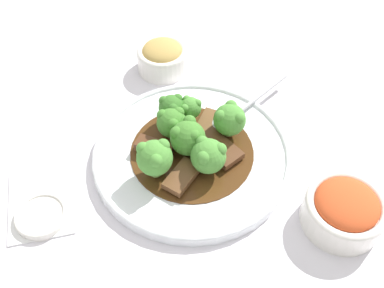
{
  "coord_description": "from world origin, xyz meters",
  "views": [
    {
      "loc": [
        0.43,
        -0.09,
        0.56
      ],
      "look_at": [
        0.0,
        0.0,
        0.03
      ],
      "focal_mm": 42.0,
      "sensor_mm": 36.0,
      "label": 1
    }
  ],
  "objects_px": {
    "beef_strip_2": "(154,147)",
    "broccoli_floret_6": "(172,107)",
    "beef_strip_1": "(207,127)",
    "broccoli_floret_3": "(155,157)",
    "main_plate": "(192,154)",
    "broccoli_floret_1": "(230,119)",
    "side_bowl_kimchi": "(344,210)",
    "beef_strip_0": "(219,148)",
    "sauce_dish": "(41,216)",
    "broccoli_floret_4": "(187,136)",
    "beef_strip_3": "(182,177)",
    "side_bowl_appetizer": "(162,57)",
    "broccoli_floret_0": "(172,122)",
    "broccoli_floret_5": "(190,108)",
    "serving_spoon": "(232,116)",
    "broccoli_floret_2": "(208,155)"
  },
  "relations": [
    {
      "from": "beef_strip_0",
      "to": "broccoli_floret_2",
      "type": "bearing_deg",
      "value": -38.42
    },
    {
      "from": "serving_spoon",
      "to": "broccoli_floret_4",
      "type": "bearing_deg",
      "value": -60.11
    },
    {
      "from": "beef_strip_0",
      "to": "beef_strip_2",
      "type": "xyz_separation_m",
      "value": [
        -0.02,
        -0.1,
        0.0
      ]
    },
    {
      "from": "main_plate",
      "to": "broccoli_floret_1",
      "type": "height_order",
      "value": "broccoli_floret_1"
    },
    {
      "from": "beef_strip_2",
      "to": "broccoli_floret_4",
      "type": "height_order",
      "value": "broccoli_floret_4"
    },
    {
      "from": "beef_strip_0",
      "to": "broccoli_floret_0",
      "type": "bearing_deg",
      "value": -125.83
    },
    {
      "from": "beef_strip_3",
      "to": "broccoli_floret_6",
      "type": "height_order",
      "value": "broccoli_floret_6"
    },
    {
      "from": "beef_strip_2",
      "to": "broccoli_floret_6",
      "type": "xyz_separation_m",
      "value": [
        -0.06,
        0.04,
        0.02
      ]
    },
    {
      "from": "beef_strip_2",
      "to": "broccoli_floret_2",
      "type": "height_order",
      "value": "broccoli_floret_2"
    },
    {
      "from": "beef_strip_0",
      "to": "broccoli_floret_3",
      "type": "xyz_separation_m",
      "value": [
        0.02,
        -0.1,
        0.03
      ]
    },
    {
      "from": "beef_strip_0",
      "to": "sauce_dish",
      "type": "height_order",
      "value": "beef_strip_0"
    },
    {
      "from": "sauce_dish",
      "to": "side_bowl_kimchi",
      "type": "bearing_deg",
      "value": 77.43
    },
    {
      "from": "beef_strip_1",
      "to": "beef_strip_3",
      "type": "height_order",
      "value": "beef_strip_3"
    },
    {
      "from": "broccoli_floret_2",
      "to": "serving_spoon",
      "type": "bearing_deg",
      "value": 145.42
    },
    {
      "from": "broccoli_floret_3",
      "to": "broccoli_floret_4",
      "type": "relative_size",
      "value": 1.09
    },
    {
      "from": "beef_strip_2",
      "to": "broccoli_floret_3",
      "type": "bearing_deg",
      "value": -5.69
    },
    {
      "from": "beef_strip_1",
      "to": "broccoli_floret_6",
      "type": "height_order",
      "value": "broccoli_floret_6"
    },
    {
      "from": "main_plate",
      "to": "beef_strip_0",
      "type": "xyz_separation_m",
      "value": [
        0.01,
        0.04,
        0.01
      ]
    },
    {
      "from": "side_bowl_appetizer",
      "to": "broccoli_floret_2",
      "type": "bearing_deg",
      "value": 5.25
    },
    {
      "from": "broccoli_floret_1",
      "to": "sauce_dish",
      "type": "relative_size",
      "value": 0.77
    },
    {
      "from": "serving_spoon",
      "to": "beef_strip_1",
      "type": "bearing_deg",
      "value": -73.23
    },
    {
      "from": "main_plate",
      "to": "broccoli_floret_2",
      "type": "xyz_separation_m",
      "value": [
        0.04,
        0.02,
        0.04
      ]
    },
    {
      "from": "broccoli_floret_1",
      "to": "broccoli_floret_5",
      "type": "height_order",
      "value": "broccoli_floret_1"
    },
    {
      "from": "beef_strip_1",
      "to": "side_bowl_kimchi",
      "type": "bearing_deg",
      "value": 37.54
    },
    {
      "from": "beef_strip_0",
      "to": "side_bowl_appetizer",
      "type": "relative_size",
      "value": 0.89
    },
    {
      "from": "beef_strip_0",
      "to": "broccoli_floret_1",
      "type": "bearing_deg",
      "value": 142.31
    },
    {
      "from": "main_plate",
      "to": "beef_strip_3",
      "type": "distance_m",
      "value": 0.06
    },
    {
      "from": "main_plate",
      "to": "serving_spoon",
      "type": "bearing_deg",
      "value": 123.24
    },
    {
      "from": "broccoli_floret_0",
      "to": "broccoli_floret_4",
      "type": "relative_size",
      "value": 0.88
    },
    {
      "from": "broccoli_floret_0",
      "to": "broccoli_floret_4",
      "type": "distance_m",
      "value": 0.04
    },
    {
      "from": "main_plate",
      "to": "beef_strip_1",
      "type": "height_order",
      "value": "beef_strip_1"
    },
    {
      "from": "side_bowl_kimchi",
      "to": "beef_strip_2",
      "type": "bearing_deg",
      "value": -125.05
    },
    {
      "from": "beef_strip_3",
      "to": "side_bowl_kimchi",
      "type": "bearing_deg",
      "value": 63.0
    },
    {
      "from": "main_plate",
      "to": "beef_strip_1",
      "type": "bearing_deg",
      "value": 139.14
    },
    {
      "from": "broccoli_floret_3",
      "to": "broccoli_floret_4",
      "type": "distance_m",
      "value": 0.06
    },
    {
      "from": "broccoli_floret_0",
      "to": "side_bowl_kimchi",
      "type": "xyz_separation_m",
      "value": [
        0.19,
        0.2,
        -0.02
      ]
    },
    {
      "from": "beef_strip_3",
      "to": "side_bowl_appetizer",
      "type": "distance_m",
      "value": 0.27
    },
    {
      "from": "broccoli_floret_3",
      "to": "broccoli_floret_2",
      "type": "bearing_deg",
      "value": 84.43
    },
    {
      "from": "beef_strip_1",
      "to": "broccoli_floret_3",
      "type": "relative_size",
      "value": 1.28
    },
    {
      "from": "beef_strip_1",
      "to": "broccoli_floret_4",
      "type": "height_order",
      "value": "broccoli_floret_4"
    },
    {
      "from": "beef_strip_0",
      "to": "beef_strip_2",
      "type": "bearing_deg",
      "value": -101.43
    },
    {
      "from": "beef_strip_0",
      "to": "beef_strip_1",
      "type": "distance_m",
      "value": 0.05
    },
    {
      "from": "serving_spoon",
      "to": "broccoli_floret_1",
      "type": "bearing_deg",
      "value": -25.94
    },
    {
      "from": "broccoli_floret_4",
      "to": "side_bowl_appetizer",
      "type": "bearing_deg",
      "value": -179.53
    },
    {
      "from": "main_plate",
      "to": "broccoli_floret_6",
      "type": "height_order",
      "value": "broccoli_floret_6"
    },
    {
      "from": "broccoli_floret_3",
      "to": "side_bowl_appetizer",
      "type": "height_order",
      "value": "broccoli_floret_3"
    },
    {
      "from": "beef_strip_3",
      "to": "sauce_dish",
      "type": "xyz_separation_m",
      "value": [
        0.01,
        -0.21,
        -0.02
      ]
    },
    {
      "from": "broccoli_floret_3",
      "to": "beef_strip_1",
      "type": "bearing_deg",
      "value": 126.46
    },
    {
      "from": "beef_strip_1",
      "to": "broccoli_floret_3",
      "type": "height_order",
      "value": "broccoli_floret_3"
    },
    {
      "from": "main_plate",
      "to": "beef_strip_2",
      "type": "height_order",
      "value": "beef_strip_2"
    }
  ]
}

